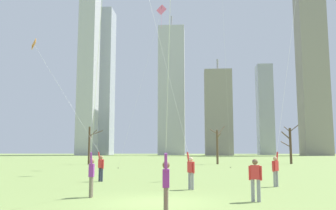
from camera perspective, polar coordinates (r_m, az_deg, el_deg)
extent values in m
plane|color=#7A934C|center=(14.09, -1.72, -15.16)|extent=(400.00, 400.00, 0.00)
cylinder|color=#33384C|center=(23.47, -10.44, -10.81)|extent=(0.14, 0.14, 0.85)
cylinder|color=#33384C|center=(23.64, -10.77, -10.78)|extent=(0.14, 0.14, 0.85)
cube|color=red|center=(23.52, -10.57, -9.11)|extent=(0.39, 0.37, 0.54)
sphere|color=#9E7051|center=(23.51, -10.54, -8.16)|extent=(0.22, 0.22, 0.22)
cylinder|color=red|center=(23.36, -10.25, -9.21)|extent=(0.09, 0.09, 0.55)
cylinder|color=red|center=(23.68, -10.86, -7.94)|extent=(0.22, 0.19, 0.56)
cube|color=orange|center=(30.79, -20.48, 9.04)|extent=(0.72, 0.89, 1.06)
cylinder|color=black|center=(30.79, -20.48, 9.04)|extent=(0.19, 0.29, 0.67)
cylinder|color=silver|center=(26.87, -16.28, 1.94)|extent=(6.52, 3.98, 8.48)
cylinder|color=#726656|center=(15.93, -12.02, -12.55)|extent=(0.14, 0.14, 0.85)
cylinder|color=#726656|center=(15.71, -12.14, -12.62)|extent=(0.14, 0.14, 0.85)
cube|color=purple|center=(15.77, -12.01, -10.07)|extent=(0.24, 0.36, 0.54)
sphere|color=#9E7051|center=(15.75, -11.98, -8.65)|extent=(0.22, 0.22, 0.22)
cylinder|color=purple|center=(15.98, -11.90, -10.15)|extent=(0.09, 0.09, 0.55)
cylinder|color=purple|center=(15.54, -12.08, -8.37)|extent=(0.11, 0.21, 0.56)
cylinder|color=gray|center=(18.39, 3.90, -11.95)|extent=(0.14, 0.14, 0.85)
cylinder|color=gray|center=(18.56, 3.44, -11.91)|extent=(0.14, 0.14, 0.85)
cube|color=red|center=(18.43, 3.65, -9.77)|extent=(0.37, 0.39, 0.54)
sphere|color=beige|center=(18.41, 3.64, -8.56)|extent=(0.22, 0.22, 0.22)
cylinder|color=red|center=(18.27, 4.09, -9.90)|extent=(0.09, 0.09, 0.55)
cylinder|color=red|center=(18.57, 3.22, -8.30)|extent=(0.20, 0.21, 0.56)
cylinder|color=silver|center=(22.64, -1.47, 10.69)|extent=(3.62, 5.78, 14.13)
cylinder|color=#726656|center=(11.25, -0.30, -15.00)|extent=(0.14, 0.14, 0.85)
cylinder|color=#726656|center=(11.04, -0.33, -15.15)|extent=(0.14, 0.14, 0.85)
cube|color=purple|center=(11.07, -0.31, -11.51)|extent=(0.21, 0.35, 0.54)
sphere|color=brown|center=(11.05, -0.31, -9.49)|extent=(0.22, 0.22, 0.22)
cylinder|color=purple|center=(11.28, -0.28, -11.60)|extent=(0.09, 0.09, 0.55)
cylinder|color=purple|center=(10.84, -0.35, -9.10)|extent=(0.10, 0.21, 0.56)
cylinder|color=gray|center=(20.56, 16.54, -11.17)|extent=(0.14, 0.14, 0.85)
cylinder|color=gray|center=(20.75, 16.86, -11.12)|extent=(0.14, 0.14, 0.85)
cube|color=red|center=(20.62, 16.63, -9.22)|extent=(0.38, 0.38, 0.54)
sphere|color=tan|center=(20.61, 16.59, -8.13)|extent=(0.22, 0.22, 0.22)
cylinder|color=red|center=(20.44, 16.32, -9.34)|extent=(0.09, 0.09, 0.55)
cylinder|color=red|center=(20.78, 16.89, -7.88)|extent=(0.21, 0.21, 0.56)
cylinder|color=silver|center=(26.92, 19.05, 11.14)|extent=(4.71, 8.78, 16.79)
cylinder|color=gray|center=(14.53, 14.17, -13.02)|extent=(0.14, 0.14, 0.85)
cylinder|color=gray|center=(14.56, 13.29, -13.03)|extent=(0.14, 0.14, 0.85)
cube|color=red|center=(14.49, 13.65, -10.29)|extent=(0.38, 0.29, 0.54)
sphere|color=brown|center=(14.47, 13.60, -8.75)|extent=(0.22, 0.22, 0.22)
cylinder|color=red|center=(14.46, 14.49, -10.40)|extent=(0.09, 0.09, 0.55)
cylinder|color=red|center=(14.52, 12.82, -10.44)|extent=(0.09, 0.09, 0.55)
cylinder|color=silver|center=(39.93, 9.02, 8.13)|extent=(1.27, 6.14, 24.82)
cylinder|color=#3F3833|center=(41.69, 9.86, -9.73)|extent=(0.10, 0.10, 0.08)
cube|color=pink|center=(43.49, -1.04, 14.85)|extent=(1.23, 0.20, 1.22)
cylinder|color=black|center=(43.49, -1.04, 14.85)|extent=(0.04, 0.18, 0.80)
cylinder|color=pink|center=(43.10, -1.05, 13.16)|extent=(0.02, 0.02, 1.71)
cylinder|color=silver|center=(40.94, -4.38, 2.96)|extent=(4.69, 0.57, 18.24)
cylinder|color=#3F3833|center=(40.48, -7.90, -9.84)|extent=(0.10, 0.10, 0.08)
cylinder|color=brown|center=(52.34, 7.81, -6.63)|extent=(0.32, 0.32, 4.83)
cylinder|color=brown|center=(53.26, 7.25, -4.18)|extent=(0.99, 1.86, 0.81)
cylinder|color=brown|center=(53.02, 8.36, -4.07)|extent=(1.32, 1.27, 1.50)
cylinder|color=brown|center=(51.50, 8.05, -4.86)|extent=(0.49, 1.86, 0.72)
cylinder|color=brown|center=(52.95, 7.77, -4.39)|extent=(0.17, 1.17, 1.13)
cylinder|color=#4C3828|center=(52.13, -12.38, -6.27)|extent=(0.27, 0.27, 5.29)
cylinder|color=#4C3828|center=(51.85, -11.77, -4.42)|extent=(1.24, 0.47, 1.02)
cylinder|color=#4C3828|center=(52.69, -12.21, -5.26)|extent=(0.16, 1.18, 0.95)
cylinder|color=#4C3828|center=(52.41, -11.30, -4.38)|extent=(1.77, 1.05, 0.86)
cylinder|color=#4C3828|center=(55.76, 18.83, -6.15)|extent=(0.35, 0.35, 5.21)
cylinder|color=#4C3828|center=(55.79, 18.13, -5.92)|extent=(1.39, 0.54, 0.92)
cylinder|color=#4C3828|center=(55.52, 18.17, -4.61)|extent=(1.40, 0.42, 1.23)
cylinder|color=#4C3828|center=(55.91, 18.32, -3.65)|extent=(0.86, 0.49, 0.84)
cylinder|color=#4C3828|center=(55.81, 19.33, -3.51)|extent=(1.22, 0.50, 1.00)
cube|color=#B2B2B7|center=(150.71, -12.50, 5.11)|extent=(6.71, 9.08, 67.28)
cube|color=#9EA3AD|center=(168.42, 15.11, -0.68)|extent=(6.82, 7.32, 40.72)
cube|color=gray|center=(152.37, 21.84, 5.83)|extent=(10.20, 8.90, 69.91)
cube|color=#B2B2B7|center=(158.94, 0.58, 2.38)|extent=(11.49, 8.40, 56.82)
cylinder|color=#99999E|center=(167.00, 0.56, 13.00)|extent=(0.80, 0.80, 5.61)
cube|color=gray|center=(142.62, 7.98, -1.16)|extent=(10.67, 6.66, 33.59)
cylinder|color=#99999E|center=(145.84, 7.85, 6.31)|extent=(0.80, 0.80, 4.54)
cube|color=#9EA3AD|center=(164.71, -10.61, 3.72)|extent=(11.00, 10.24, 65.60)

